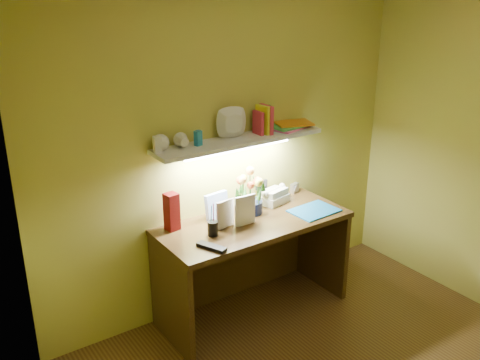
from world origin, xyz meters
The scene contains 13 objects.
desk centered at (0.00, 1.20, 0.38)m, with size 1.40×0.60×0.75m, color #36220E.
flower_bouquet centered at (0.06, 1.33, 0.91)m, with size 0.20×0.20×0.32m, color #0C1437, non-canonical shape.
telephone centered at (0.32, 1.38, 0.81)m, with size 0.21×0.16×0.13m, color beige, non-canonical shape.
desk_clock centered at (0.59, 1.45, 0.79)m, with size 0.08×0.04×0.08m, color silver.
whisky_bottle centered at (-0.55, 1.41, 0.87)m, with size 0.07×0.07×0.25m, color #C02C06, non-canonical shape.
whisky_box centered at (-0.54, 1.40, 0.88)m, with size 0.08×0.08×0.26m, color #5B0A09.
pen_cup centered at (-0.36, 1.17, 0.84)m, with size 0.07×0.07×0.17m, color black.
art_card centered at (-0.19, 1.40, 0.84)m, with size 0.19×0.04×0.19m, color silver, non-canonical shape.
tv_remote centered at (-0.47, 1.01, 0.76)m, with size 0.06×0.20×0.02m, color black.
blue_folder centered at (0.46, 1.08, 0.75)m, with size 0.34×0.25×0.01m, color #1A6FA9.
desk_book_a centered at (-0.30, 1.21, 0.85)m, with size 0.15×0.02×0.20m, color beige.
desk_book_b centered at (-0.17, 1.18, 0.86)m, with size 0.16×0.02×0.22m, color silver.
wall_shelf centered at (0.03, 1.38, 1.33)m, with size 1.32×0.34×0.24m.
Camera 1 is at (-2.04, -1.59, 2.36)m, focal length 40.00 mm.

